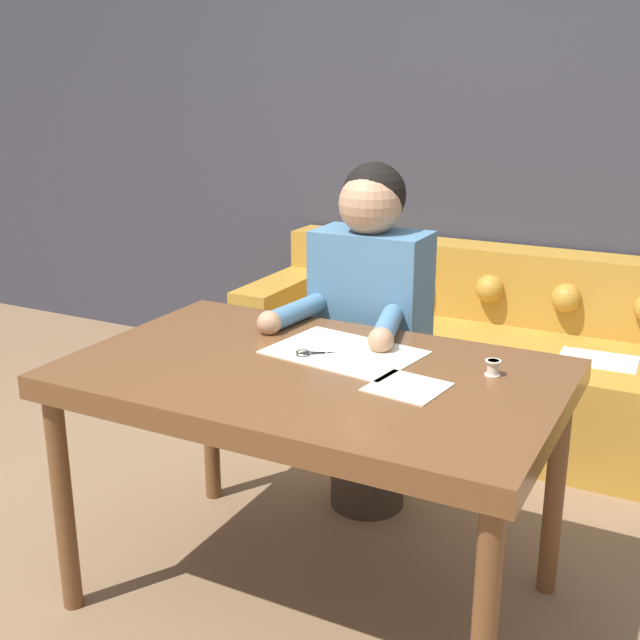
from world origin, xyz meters
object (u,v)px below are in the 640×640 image
(scissors, at_px, (317,354))
(thread_spool, at_px, (493,368))
(couch, at_px, (477,361))
(dining_table, at_px, (313,392))
(person, at_px, (369,338))

(scissors, relative_size, thread_spool, 4.34)
(couch, distance_m, scissors, 1.53)
(couch, xyz_separation_m, scissors, (-0.09, -1.44, 0.48))
(scissors, bearing_deg, couch, 86.54)
(couch, xyz_separation_m, thread_spool, (0.43, -1.37, 0.50))
(dining_table, height_order, scissors, scissors)
(couch, distance_m, person, 1.03)
(dining_table, bearing_deg, couch, 88.29)
(person, bearing_deg, dining_table, -81.57)
(scissors, distance_m, thread_spool, 0.52)
(person, xyz_separation_m, thread_spool, (0.56, -0.42, 0.12))
(person, xyz_separation_m, scissors, (0.05, -0.49, 0.10))
(dining_table, xyz_separation_m, couch, (0.05, 1.55, -0.40))
(thread_spool, bearing_deg, scissors, -172.10)
(couch, xyz_separation_m, person, (-0.13, -0.95, 0.38))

